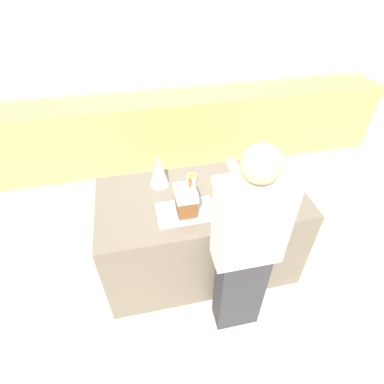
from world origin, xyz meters
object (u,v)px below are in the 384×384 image
(baking_tray, at_px, (186,212))
(candy_bowl_front_corner, at_px, (192,177))
(decorative_tree, at_px, (159,170))
(person, at_px, (246,250))
(gingerbread_house, at_px, (186,200))
(candy_bowl_far_left, at_px, (243,170))
(candy_bowl_near_tray_left, at_px, (216,180))
(candy_bowl_far_right, at_px, (246,183))

(baking_tray, height_order, candy_bowl_front_corner, candy_bowl_front_corner)
(decorative_tree, distance_m, person, 0.99)
(gingerbread_house, bearing_deg, baking_tray, -141.56)
(candy_bowl_far_left, distance_m, person, 0.90)
(candy_bowl_front_corner, bearing_deg, candy_bowl_near_tray_left, -23.51)
(gingerbread_house, height_order, person, person)
(gingerbread_house, height_order, candy_bowl_near_tray_left, gingerbread_house)
(candy_bowl_far_right, bearing_deg, candy_bowl_near_tray_left, 160.11)
(baking_tray, xyz_separation_m, candy_bowl_near_tray_left, (0.33, 0.31, 0.02))
(candy_bowl_far_left, bearing_deg, person, -108.36)
(candy_bowl_front_corner, bearing_deg, person, -77.02)
(gingerbread_house, xyz_separation_m, candy_bowl_far_right, (0.58, 0.22, -0.10))
(decorative_tree, relative_size, candy_bowl_front_corner, 3.23)
(baking_tray, distance_m, candy_bowl_far_right, 0.62)
(baking_tray, xyz_separation_m, candy_bowl_far_right, (0.58, 0.22, 0.02))
(candy_bowl_far_left, bearing_deg, candy_bowl_far_right, -101.07)
(decorative_tree, bearing_deg, gingerbread_house, -68.34)
(candy_bowl_far_left, bearing_deg, candy_bowl_front_corner, -179.96)
(decorative_tree, height_order, candy_bowl_far_right, decorative_tree)
(gingerbread_house, height_order, candy_bowl_far_right, gingerbread_house)
(gingerbread_house, bearing_deg, candy_bowl_front_corner, 71.77)
(baking_tray, xyz_separation_m, gingerbread_house, (0.00, 0.00, 0.12))
(candy_bowl_far_left, xyz_separation_m, candy_bowl_front_corner, (-0.48, -0.00, -0.00))
(gingerbread_house, bearing_deg, person, -54.53)
(baking_tray, relative_size, person, 0.26)
(baking_tray, distance_m, decorative_tree, 0.45)
(candy_bowl_far_left, bearing_deg, candy_bowl_near_tray_left, -163.02)
(baking_tray, xyz_separation_m, person, (0.33, -0.46, -0.00))
(candy_bowl_far_left, distance_m, candy_bowl_front_corner, 0.48)
(baking_tray, xyz_separation_m, candy_bowl_front_corner, (0.13, 0.39, 0.02))
(decorative_tree, bearing_deg, person, -60.44)
(gingerbread_house, bearing_deg, candy_bowl_far_left, 32.93)
(candy_bowl_near_tray_left, relative_size, candy_bowl_far_left, 0.79)
(gingerbread_house, relative_size, candy_bowl_front_corner, 3.26)
(gingerbread_house, xyz_separation_m, candy_bowl_front_corner, (0.13, 0.39, -0.10))
(candy_bowl_near_tray_left, distance_m, person, 0.77)
(person, bearing_deg, candy_bowl_far_right, 69.83)
(person, bearing_deg, candy_bowl_near_tray_left, 89.94)
(candy_bowl_near_tray_left, relative_size, candy_bowl_front_corner, 1.00)
(gingerbread_house, relative_size, decorative_tree, 1.01)
(decorative_tree, xyz_separation_m, person, (0.48, -0.85, -0.14))
(candy_bowl_far_left, height_order, candy_bowl_front_corner, candy_bowl_far_left)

